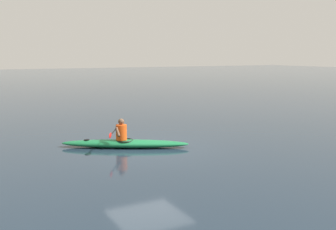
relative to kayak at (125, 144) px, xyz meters
name	(u,v)px	position (x,y,z in m)	size (l,w,h in m)	color
ground_plane	(148,148)	(-0.67, 0.46, -0.14)	(160.00, 160.00, 0.00)	#1E2D3D
kayak	(125,144)	(0.00, 0.00, 0.00)	(4.19, 2.79, 0.27)	#19723F
kayaker	(121,131)	(0.12, -0.07, 0.45)	(1.26, 2.16, 0.75)	#E04C14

